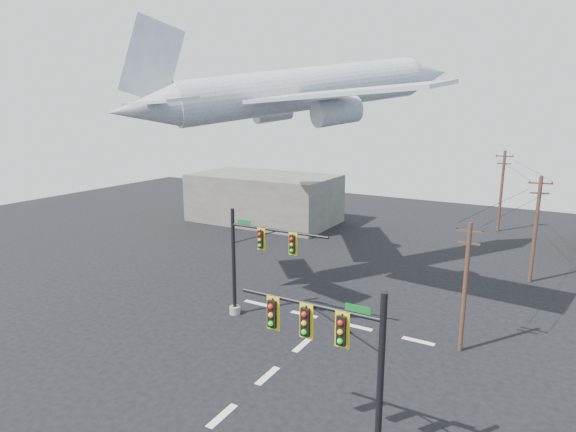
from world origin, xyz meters
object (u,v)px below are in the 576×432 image
Objects in this scene: signal_mast_near at (342,366)px; airliner at (304,90)px; signal_mast_far at (252,262)px; utility_pole_c at (501,190)px; utility_pole_a at (465,285)px; utility_pole_b at (536,228)px.

signal_mast_near is 0.28× the size of airliner.
utility_pole_c reaches higher than signal_mast_far.
utility_pole_c is (0.79, 44.22, 0.70)m from signal_mast_near.
signal_mast_far is 13.42m from utility_pole_a.
utility_pole_b is at bearing -87.76° from utility_pole_c.
signal_mast_near reaches higher than signal_mast_far.
utility_pole_a is 0.29× the size of airliner.
utility_pole_a is (13.20, 2.40, 0.04)m from signal_mast_far.
signal_mast_near is 0.80× the size of utility_pole_c.
airliner reaches higher than utility_pole_c.
signal_mast_far is 0.96× the size of utility_pole_a.
airliner is (-13.94, 6.24, 11.36)m from utility_pole_a.
utility_pole_a is 0.88× the size of utility_pole_b.
signal_mast_far is at bearing 138.14° from signal_mast_near.
utility_pole_c is 30.59m from airliner.
utility_pole_c reaches higher than utility_pole_a.
utility_pole_b is (15.98, 17.45, 0.58)m from signal_mast_far.
airliner is (-16.72, -8.82, 10.82)m from utility_pole_b.
utility_pole_b is at bearing 78.96° from signal_mast_near.
airliner is (-0.74, 8.64, 11.40)m from signal_mast_far.
utility_pole_b is 17.75m from utility_pole_c.
utility_pole_b is (2.78, 15.06, 0.54)m from utility_pole_a.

